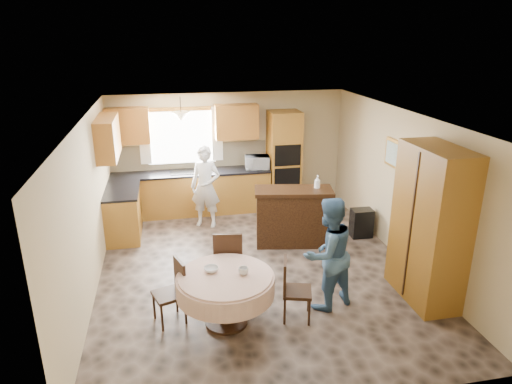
{
  "coord_description": "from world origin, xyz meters",
  "views": [
    {
      "loc": [
        -1.34,
        -6.51,
        3.69
      ],
      "look_at": [
        0.05,
        0.3,
        1.24
      ],
      "focal_mm": 32.0,
      "sensor_mm": 36.0,
      "label": 1
    }
  ],
  "objects_px": {
    "cupboard": "(430,226)",
    "person_dining": "(328,254)",
    "oven_tower": "(284,160)",
    "chair_back": "(228,259)",
    "dining_table": "(226,286)",
    "chair_right": "(292,286)",
    "chair_left": "(174,288)",
    "sideboard": "(293,218)",
    "person_sink": "(206,187)"
  },
  "relations": [
    {
      "from": "chair_left",
      "to": "person_sink",
      "type": "distance_m",
      "value": 3.22
    },
    {
      "from": "chair_back",
      "to": "person_sink",
      "type": "bearing_deg",
      "value": -79.33
    },
    {
      "from": "dining_table",
      "to": "chair_left",
      "type": "distance_m",
      "value": 0.71
    },
    {
      "from": "oven_tower",
      "to": "person_dining",
      "type": "bearing_deg",
      "value": -95.87
    },
    {
      "from": "cupboard",
      "to": "chair_right",
      "type": "height_order",
      "value": "cupboard"
    },
    {
      "from": "chair_left",
      "to": "person_dining",
      "type": "bearing_deg",
      "value": 69.37
    },
    {
      "from": "oven_tower",
      "to": "person_sink",
      "type": "height_order",
      "value": "oven_tower"
    },
    {
      "from": "oven_tower",
      "to": "chair_back",
      "type": "distance_m",
      "value": 3.74
    },
    {
      "from": "oven_tower",
      "to": "chair_right",
      "type": "xyz_separation_m",
      "value": [
        -0.96,
        -4.1,
        -0.58
      ]
    },
    {
      "from": "cupboard",
      "to": "person_dining",
      "type": "xyz_separation_m",
      "value": [
        -1.47,
        0.06,
        -0.32
      ]
    },
    {
      "from": "oven_tower",
      "to": "dining_table",
      "type": "relative_size",
      "value": 1.66
    },
    {
      "from": "dining_table",
      "to": "chair_left",
      "type": "xyz_separation_m",
      "value": [
        -0.67,
        0.22,
        -0.08
      ]
    },
    {
      "from": "sideboard",
      "to": "person_sink",
      "type": "xyz_separation_m",
      "value": [
        -1.46,
        1.15,
        0.32
      ]
    },
    {
      "from": "oven_tower",
      "to": "person_dining",
      "type": "xyz_separation_m",
      "value": [
        -0.4,
        -3.9,
        -0.25
      ]
    },
    {
      "from": "sideboard",
      "to": "person_sink",
      "type": "height_order",
      "value": "person_sink"
    },
    {
      "from": "cupboard",
      "to": "chair_left",
      "type": "distance_m",
      "value": 3.64
    },
    {
      "from": "cupboard",
      "to": "person_sink",
      "type": "xyz_separation_m",
      "value": [
        -2.84,
        3.24,
        -0.32
      ]
    },
    {
      "from": "chair_right",
      "to": "person_dining",
      "type": "distance_m",
      "value": 0.68
    },
    {
      "from": "chair_back",
      "to": "person_sink",
      "type": "height_order",
      "value": "person_sink"
    },
    {
      "from": "chair_back",
      "to": "cupboard",
      "type": "bearing_deg",
      "value": 175.71
    },
    {
      "from": "cupboard",
      "to": "chair_right",
      "type": "relative_size",
      "value": 2.6
    },
    {
      "from": "chair_left",
      "to": "chair_back",
      "type": "distance_m",
      "value": 0.97
    },
    {
      "from": "sideboard",
      "to": "dining_table",
      "type": "xyz_separation_m",
      "value": [
        -1.53,
        -2.18,
        0.07
      ]
    },
    {
      "from": "dining_table",
      "to": "chair_right",
      "type": "relative_size",
      "value": 1.47
    },
    {
      "from": "sideboard",
      "to": "chair_right",
      "type": "distance_m",
      "value": 2.32
    },
    {
      "from": "oven_tower",
      "to": "chair_back",
      "type": "xyz_separation_m",
      "value": [
        -1.7,
        -3.3,
        -0.5
      ]
    },
    {
      "from": "cupboard",
      "to": "person_sink",
      "type": "relative_size",
      "value": 1.39
    },
    {
      "from": "chair_left",
      "to": "person_sink",
      "type": "bearing_deg",
      "value": 147.9
    },
    {
      "from": "chair_left",
      "to": "chair_back",
      "type": "height_order",
      "value": "chair_back"
    },
    {
      "from": "cupboard",
      "to": "dining_table",
      "type": "xyz_separation_m",
      "value": [
        -2.91,
        -0.09,
        -0.56
      ]
    },
    {
      "from": "chair_back",
      "to": "person_dining",
      "type": "height_order",
      "value": "person_dining"
    },
    {
      "from": "person_sink",
      "to": "cupboard",
      "type": "bearing_deg",
      "value": -26.16
    },
    {
      "from": "dining_table",
      "to": "person_sink",
      "type": "bearing_deg",
      "value": 88.72
    },
    {
      "from": "sideboard",
      "to": "cupboard",
      "type": "xyz_separation_m",
      "value": [
        1.38,
        -2.09,
        0.64
      ]
    },
    {
      "from": "person_sink",
      "to": "oven_tower",
      "type": "bearing_deg",
      "value": 44.74
    },
    {
      "from": "oven_tower",
      "to": "chair_left",
      "type": "relative_size",
      "value": 2.43
    },
    {
      "from": "chair_back",
      "to": "chair_right",
      "type": "height_order",
      "value": "chair_back"
    },
    {
      "from": "chair_right",
      "to": "chair_left",
      "type": "bearing_deg",
      "value": 96.39
    },
    {
      "from": "oven_tower",
      "to": "chair_right",
      "type": "bearing_deg",
      "value": -103.14
    },
    {
      "from": "dining_table",
      "to": "chair_back",
      "type": "distance_m",
      "value": 0.76
    },
    {
      "from": "oven_tower",
      "to": "cupboard",
      "type": "distance_m",
      "value": 4.1
    },
    {
      "from": "dining_table",
      "to": "chair_right",
      "type": "bearing_deg",
      "value": -3.02
    },
    {
      "from": "oven_tower",
      "to": "person_sink",
      "type": "distance_m",
      "value": 1.93
    },
    {
      "from": "cupboard",
      "to": "person_sink",
      "type": "distance_m",
      "value": 4.32
    },
    {
      "from": "chair_left",
      "to": "chair_back",
      "type": "bearing_deg",
      "value": 104.56
    },
    {
      "from": "cupboard",
      "to": "person_dining",
      "type": "distance_m",
      "value": 1.51
    },
    {
      "from": "chair_back",
      "to": "sideboard",
      "type": "bearing_deg",
      "value": -125.02
    },
    {
      "from": "chair_right",
      "to": "cupboard",
      "type": "bearing_deg",
      "value": -70.02
    },
    {
      "from": "chair_left",
      "to": "chair_right",
      "type": "height_order",
      "value": "chair_left"
    },
    {
      "from": "cupboard",
      "to": "dining_table",
      "type": "relative_size",
      "value": 1.76
    }
  ]
}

